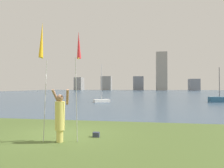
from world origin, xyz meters
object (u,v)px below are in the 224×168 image
kite_flag_right (79,49)px  bag (96,135)px  sailboat_1 (219,99)px  kite_flag_left (42,43)px  sailboat_2 (102,100)px  person (60,116)px

kite_flag_right → bag: (0.54, 0.61, -3.37)m
sailboat_1 → kite_flag_left: bearing=-123.0°
sailboat_2 → sailboat_1: bearing=9.1°
person → bag: (1.15, 0.89, -0.86)m
kite_flag_right → sailboat_2: (-2.95, 17.97, -3.22)m
person → sailboat_2: 18.41m
person → sailboat_1: bearing=66.9°
person → kite_flag_left: kite_flag_left is taller
kite_flag_left → bag: bearing=32.4°
sailboat_1 → sailboat_2: (-15.31, -2.44, -0.13)m
kite_flag_left → bag: (1.76, 1.11, -3.53)m
bag → sailboat_2: 17.71m
bag → sailboat_2: sailboat_2 is taller
bag → kite_flag_left: bearing=-147.6°
person → kite_flag_right: size_ratio=0.47×
sailboat_1 → kite_flag_right: bearing=-121.2°
person → kite_flag_left: 2.75m
kite_flag_left → kite_flag_right: (1.22, 0.50, -0.16)m
person → sailboat_1: sailboat_1 is taller
person → bag: 1.69m
kite_flag_right → sailboat_1: bearing=58.8°
person → kite_flag_right: bearing=33.2°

